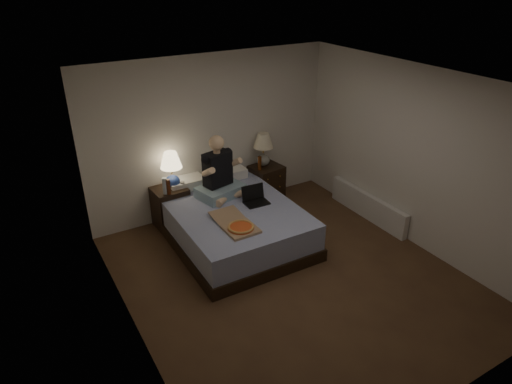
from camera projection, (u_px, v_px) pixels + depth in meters
floor at (291, 277)px, 5.89m from camera, size 4.00×4.50×0.00m
ceiling at (300, 85)px, 4.77m from camera, size 4.00×4.50×0.00m
wall_back at (212, 135)px, 7.06m from camera, size 4.00×0.00×2.50m
wall_front at (459, 301)px, 3.60m from camera, size 4.00×0.00×2.50m
wall_left at (126, 238)px, 4.42m from camera, size 0.00×4.50×2.50m
wall_right at (415, 158)px, 6.24m from camera, size 0.00×4.50×2.50m
bed at (232, 223)px, 6.60m from camera, size 1.68×2.23×0.55m
nightstand_left at (171, 207)px, 6.93m from camera, size 0.51×0.46×0.63m
nightstand_right at (266, 184)px, 7.66m from camera, size 0.54×0.50×0.64m
lamp_left at (172, 170)px, 6.71m from camera, size 0.35×0.35×0.56m
lamp_right at (263, 150)px, 7.43m from camera, size 0.37×0.37×0.56m
water_bottle at (165, 186)px, 6.59m from camera, size 0.07×0.07×0.25m
soda_can at (183, 185)px, 6.80m from camera, size 0.07×0.07×0.10m
beer_bottle_left at (168, 187)px, 6.58m from camera, size 0.06×0.06×0.23m
beer_bottle_right at (260, 163)px, 7.35m from camera, size 0.06×0.06×0.23m
person at (220, 167)px, 6.55m from camera, size 0.76×0.66×0.93m
laptop at (257, 196)px, 6.49m from camera, size 0.36×0.30×0.24m
pizza_box at (241, 228)px, 5.86m from camera, size 0.41×0.77×0.08m
radiator at (368, 206)px, 7.21m from camera, size 0.10×1.60×0.40m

